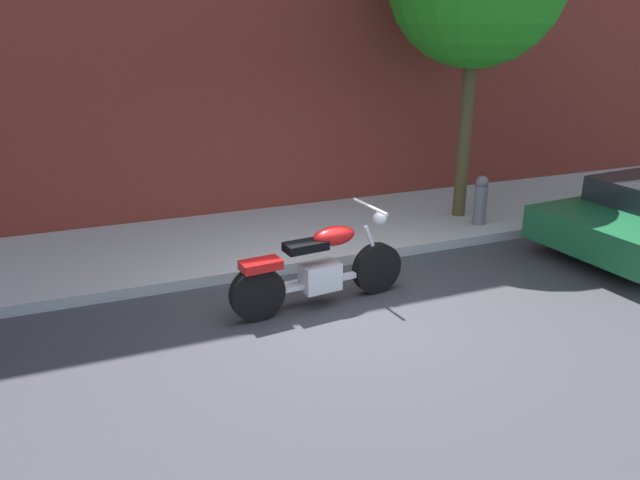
{
  "coord_description": "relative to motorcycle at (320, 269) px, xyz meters",
  "views": [
    {
      "loc": [
        -2.67,
        -5.6,
        3.09
      ],
      "look_at": [
        -0.28,
        0.3,
        0.8
      ],
      "focal_mm": 34.04,
      "sensor_mm": 36.0,
      "label": 1
    }
  ],
  "objects": [
    {
      "name": "ground_plane",
      "position": [
        0.28,
        -0.31,
        -0.45
      ],
      "size": [
        60.0,
        60.0,
        0.0
      ],
      "primitive_type": "plane",
      "color": "#38383D"
    },
    {
      "name": "sidewalk",
      "position": [
        0.28,
        2.26,
        -0.38
      ],
      "size": [
        23.55,
        2.54,
        0.14
      ],
      "primitive_type": "cube",
      "color": "#B2B2B2",
      "rests_on": "ground"
    },
    {
      "name": "motorcycle",
      "position": [
        0.0,
        0.0,
        0.0
      ],
      "size": [
        2.17,
        0.7,
        1.12
      ],
      "color": "black",
      "rests_on": "ground"
    },
    {
      "name": "fire_hydrant",
      "position": [
        3.26,
        1.47,
        0.01
      ],
      "size": [
        0.2,
        0.2,
        0.91
      ],
      "color": "slate",
      "rests_on": "ground"
    }
  ]
}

